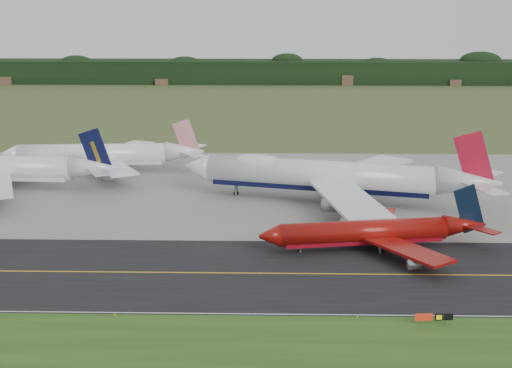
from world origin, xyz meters
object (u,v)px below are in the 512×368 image
(taxiway_sign, at_px, (434,317))
(jet_star_tail, at_px, (103,155))
(jet_red_737, at_px, (376,232))
(jet_ba_747, at_px, (330,176))

(taxiway_sign, bearing_deg, jet_star_tail, 126.50)
(jet_star_tail, xyz_separation_m, taxiway_sign, (65.27, -88.20, -3.36))
(jet_star_tail, relative_size, taxiway_sign, 10.06)
(jet_red_737, bearing_deg, jet_star_tail, 137.17)
(jet_star_tail, bearing_deg, taxiway_sign, -53.50)
(jet_red_737, distance_m, jet_star_tail, 84.20)
(jet_red_737, bearing_deg, taxiway_sign, -83.49)
(jet_red_737, relative_size, taxiway_sign, 8.03)
(jet_ba_747, relative_size, jet_red_737, 1.65)
(jet_ba_747, bearing_deg, taxiway_sign, -81.28)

